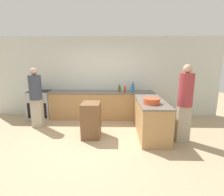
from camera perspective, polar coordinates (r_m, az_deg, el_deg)
ground_plane at (r=4.30m, az=-5.24°, el=-14.13°), size 14.00×14.00×0.00m
wall_back at (r=6.07m, az=-3.07°, el=6.82°), size 8.00×0.06×2.70m
counter_back at (r=5.88m, az=-3.24°, el=-2.22°), size 3.43×0.67×0.91m
counter_peninsula at (r=4.74m, az=12.31°, el=-5.96°), size 0.69×1.90×0.91m
range_oven at (r=6.40m, az=-22.25°, el=-1.90°), size 0.74×0.63×0.92m
island_table at (r=4.45m, az=-6.81°, el=-7.10°), size 0.45×0.57×0.88m
mixing_bowl at (r=4.18m, az=12.78°, el=-0.98°), size 0.39×0.39×0.13m
hot_sauce_bottle at (r=5.60m, az=4.26°, el=2.74°), size 0.06×0.06×0.23m
olive_oil_bottle at (r=5.69m, az=2.46°, el=2.96°), size 0.08×0.08×0.24m
water_bottle_blue at (r=5.87m, az=6.80°, el=3.43°), size 0.09×0.09×0.31m
dish_soap_bottle at (r=5.68m, az=6.46°, el=2.85°), size 0.08×0.08×0.23m
person_by_range at (r=5.40m, az=-23.59°, el=0.70°), size 0.34×0.34×1.71m
person_at_peninsula at (r=4.33m, az=22.73°, el=-0.84°), size 0.33×0.33×1.82m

